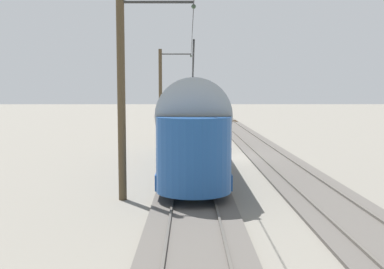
% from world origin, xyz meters
% --- Properties ---
extents(ground_plane, '(220.00, 220.00, 0.00)m').
position_xyz_m(ground_plane, '(0.00, 0.00, 0.00)').
color(ground_plane, gray).
extents(track_streetcar_siding, '(2.80, 80.00, 0.18)m').
position_xyz_m(track_streetcar_siding, '(-2.31, -0.31, 0.05)').
color(track_streetcar_siding, '#56514C').
rests_on(track_streetcar_siding, ground).
extents(track_adjacent_siding, '(2.80, 80.00, 0.18)m').
position_xyz_m(track_adjacent_siding, '(2.31, -0.31, 0.05)').
color(track_adjacent_siding, '#56514C').
rests_on(track_adjacent_siding, ground).
extents(vintage_streetcar, '(2.65, 15.98, 5.37)m').
position_xyz_m(vintage_streetcar, '(2.31, 4.11, 2.25)').
color(vintage_streetcar, '#1E4C93').
rests_on(vintage_streetcar, ground).
extents(catenary_pole_foreground, '(2.73, 0.28, 7.26)m').
position_xyz_m(catenary_pole_foreground, '(4.75, -11.05, 3.79)').
color(catenary_pole_foreground, '#4C3D28').
rests_on(catenary_pole_foreground, ground).
extents(catenary_pole_mid_near, '(2.73, 0.28, 7.26)m').
position_xyz_m(catenary_pole_mid_near, '(4.75, 10.24, 3.79)').
color(catenary_pole_mid_near, '#4C3D28').
rests_on(catenary_pole_mid_near, ground).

